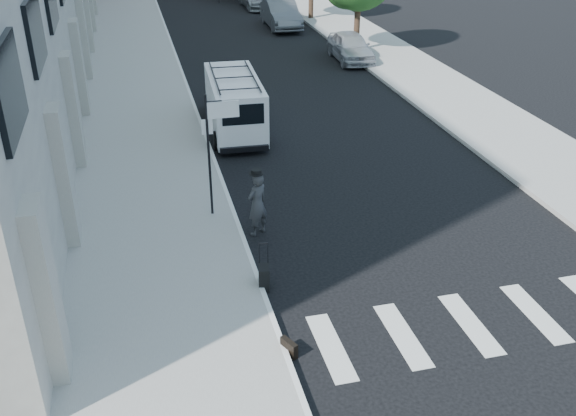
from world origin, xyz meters
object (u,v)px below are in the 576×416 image
suitcase (264,277)px  parked_car_a (351,47)px  businessman (257,204)px  briefcase (289,348)px  parked_car_b (281,14)px  cargo_van (234,103)px

suitcase → parked_car_a: size_ratio=0.27×
businessman → briefcase: bearing=52.1°
briefcase → suitcase: 2.43m
parked_car_a → parked_car_b: (-1.65, 8.65, 0.11)m
parked_car_a → briefcase: bearing=-109.2°
suitcase → parked_car_b: parked_car_b is taller
cargo_van → parked_car_a: (7.58, 8.61, -0.36)m
suitcase → briefcase: bearing=-79.1°
parked_car_a → cargo_van: bearing=-128.6°
suitcase → cargo_van: bearing=94.8°
businessman → parked_car_a: businessman is taller
parked_car_a → businessman: bearing=-113.9°
businessman → cargo_van: cargo_van is taller
cargo_van → parked_car_a: cargo_van is taller
cargo_van → businessman: bearing=-92.7°
briefcase → suitcase: suitcase is taller
suitcase → parked_car_b: bearing=86.7°
businessman → parked_car_b: (6.67, 25.24, -0.06)m
suitcase → parked_car_b: 28.69m
parked_car_a → parked_car_b: 8.81m
businessman → suitcase: bearing=48.1°
suitcase → parked_car_b: size_ratio=0.22×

